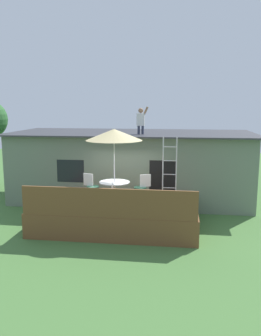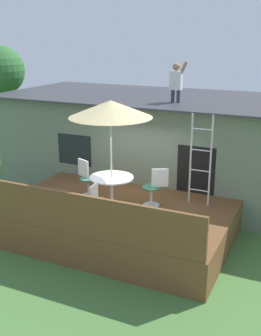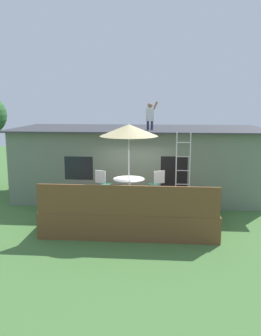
# 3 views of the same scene
# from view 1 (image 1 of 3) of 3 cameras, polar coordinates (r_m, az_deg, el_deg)

# --- Properties ---
(ground_plane) EXTENTS (40.00, 40.00, 0.00)m
(ground_plane) POSITION_cam_1_polar(r_m,az_deg,el_deg) (12.46, -2.07, -9.13)
(ground_plane) COLOR #477538
(house) EXTENTS (10.50, 4.50, 2.96)m
(house) POSITION_cam_1_polar(r_m,az_deg,el_deg) (15.54, 0.16, 0.41)
(house) COLOR slate
(house) RESTS_ON ground
(deck) EXTENTS (5.41, 3.54, 0.80)m
(deck) POSITION_cam_1_polar(r_m,az_deg,el_deg) (12.33, -2.08, -7.37)
(deck) COLOR brown
(deck) RESTS_ON ground
(deck_railing) EXTENTS (5.31, 0.08, 0.90)m
(deck_railing) POSITION_cam_1_polar(r_m,az_deg,el_deg) (10.47, -3.73, -5.73)
(deck_railing) COLOR brown
(deck_railing) RESTS_ON deck
(patio_table) EXTENTS (1.04, 1.04, 0.74)m
(patio_table) POSITION_cam_1_polar(r_m,az_deg,el_deg) (12.00, -2.62, -2.99)
(patio_table) COLOR silver
(patio_table) RESTS_ON deck
(patio_umbrella) EXTENTS (1.90, 1.90, 2.54)m
(patio_umbrella) POSITION_cam_1_polar(r_m,az_deg,el_deg) (11.73, -2.69, 5.42)
(patio_umbrella) COLOR silver
(patio_umbrella) RESTS_ON deck
(step_ladder) EXTENTS (0.52, 0.04, 2.20)m
(step_ladder) POSITION_cam_1_polar(r_m,az_deg,el_deg) (12.71, 6.37, 0.06)
(step_ladder) COLOR silver
(step_ladder) RESTS_ON deck
(person_figure) EXTENTS (0.47, 0.20, 1.11)m
(person_figure) POSITION_cam_1_polar(r_m,az_deg,el_deg) (14.28, 1.71, 7.95)
(person_figure) COLOR #33384C
(person_figure) RESTS_ON house
(patio_chair_left) EXTENTS (0.60, 0.44, 0.92)m
(patio_chair_left) POSITION_cam_1_polar(r_m,az_deg,el_deg) (12.59, -6.39, -3.03)
(patio_chair_left) COLOR silver
(patio_chair_left) RESTS_ON deck
(patio_chair_right) EXTENTS (0.58, 0.44, 0.92)m
(patio_chair_right) POSITION_cam_1_polar(r_m,az_deg,el_deg) (12.37, 1.88, -3.20)
(patio_chair_right) COLOR silver
(patio_chair_right) RESTS_ON deck
(patio_chair_near) EXTENTS (0.44, 0.62, 0.92)m
(patio_chair_near) POSITION_cam_1_polar(r_m,az_deg,el_deg) (11.12, -2.93, -4.75)
(patio_chair_near) COLOR silver
(patio_chair_near) RESTS_ON deck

